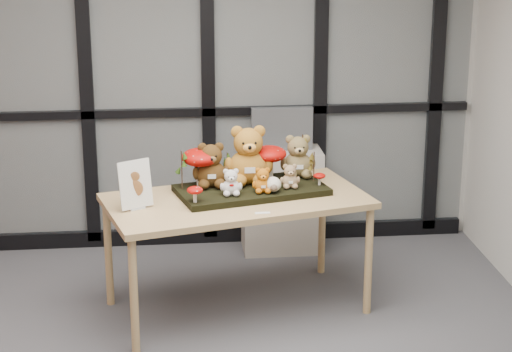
{
  "coord_description": "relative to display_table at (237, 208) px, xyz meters",
  "views": [
    {
      "loc": [
        0.1,
        -4.35,
        2.65
      ],
      "look_at": [
        0.68,
        1.19,
        0.93
      ],
      "focal_mm": 65.0,
      "sensor_mm": 36.0,
      "label": 1
    }
  ],
  "objects": [
    {
      "name": "sprig_green_mid_left",
      "position": [
        -0.2,
        0.19,
        0.22
      ],
      "size": [
        0.05,
        0.05,
        0.22
      ],
      "primitive_type": null,
      "color": "#19350C",
      "rests_on": "diorama_tray"
    },
    {
      "name": "sprig_green_far_left",
      "position": [
        -0.34,
        0.1,
        0.23
      ],
      "size": [
        0.05,
        0.05,
        0.25
      ],
      "primitive_type": null,
      "color": "#19350C",
      "rests_on": "diorama_tray"
    },
    {
      "name": "glass_partition",
      "position": [
        -0.56,
        1.24,
        0.71
      ],
      "size": [
        4.9,
        0.06,
        2.78
      ],
      "color": "#2D383F",
      "rests_on": "floor"
    },
    {
      "name": "cabinet",
      "position": [
        0.43,
        1.02,
        -0.31
      ],
      "size": [
        0.59,
        0.34,
        0.79
      ],
      "primitive_type": "cube",
      "color": "#AEA79B",
      "rests_on": "floor"
    },
    {
      "name": "mushroom_front_left",
      "position": [
        -0.27,
        -0.18,
        0.16
      ],
      "size": [
        0.1,
        0.1,
        0.11
      ],
      "primitive_type": null,
      "color": "#9D0905",
      "rests_on": "diorama_tray"
    },
    {
      "name": "bear_pooh_yellow",
      "position": [
        0.09,
        0.19,
        0.32
      ],
      "size": [
        0.39,
        0.36,
        0.42
      ],
      "primitive_type": null,
      "rotation": [
        0.0,
        0.0,
        0.26
      ],
      "color": "#AD7022",
      "rests_on": "diorama_tray"
    },
    {
      "name": "sprig_dry_mid_right",
      "position": [
        0.53,
        0.18,
        0.21
      ],
      "size": [
        0.05,
        0.05,
        0.2
      ],
      "primitive_type": null,
      "color": "brown",
      "rests_on": "diorama_tray"
    },
    {
      "name": "bear_white_bow",
      "position": [
        -0.04,
        -0.05,
        0.2
      ],
      "size": [
        0.17,
        0.16,
        0.19
      ],
      "primitive_type": null,
      "rotation": [
        0.0,
        0.0,
        0.26
      ],
      "color": "white",
      "rests_on": "diorama_tray"
    },
    {
      "name": "mushroom_back_left",
      "position": [
        -0.22,
        0.16,
        0.24
      ],
      "size": [
        0.25,
        0.25,
        0.27
      ],
      "primitive_type": null,
      "color": "#9D0905",
      "rests_on": "diorama_tray"
    },
    {
      "name": "diorama_tray",
      "position": [
        0.1,
        0.09,
        0.09
      ],
      "size": [
        1.03,
        0.7,
        0.04
      ],
      "primitive_type": "cube",
      "rotation": [
        0.0,
        0.0,
        0.26
      ],
      "color": "black",
      "rests_on": "display_table"
    },
    {
      "name": "mushroom_front_right",
      "position": [
        0.55,
        0.09,
        0.15
      ],
      "size": [
        0.08,
        0.08,
        0.09
      ],
      "primitive_type": null,
      "color": "#9D0905",
      "rests_on": "diorama_tray"
    },
    {
      "name": "label_card",
      "position": [
        0.13,
        -0.3,
        0.07
      ],
      "size": [
        0.09,
        0.03,
        0.0
      ],
      "primitive_type": "cube",
      "color": "white",
      "rests_on": "display_table"
    },
    {
      "name": "sprig_green_centre",
      "position": [
        -0.04,
        0.24,
        0.2
      ],
      "size": [
        0.05,
        0.05,
        0.19
      ],
      "primitive_type": null,
      "color": "#19350C",
      "rests_on": "diorama_tray"
    },
    {
      "name": "display_table",
      "position": [
        0.0,
        0.0,
        0.0
      ],
      "size": [
        1.8,
        1.21,
        0.77
      ],
      "rotation": [
        0.0,
        0.0,
        0.26
      ],
      "color": "tan",
      "rests_on": "floor"
    },
    {
      "name": "sign_holder",
      "position": [
        -0.63,
        -0.15,
        0.21
      ],
      "size": [
        0.21,
        0.15,
        0.31
      ],
      "rotation": [
        0.0,
        0.0,
        0.5
      ],
      "color": "silver",
      "rests_on": "display_table"
    },
    {
      "name": "bear_small_yellow",
      "position": [
        0.16,
        -0.02,
        0.2
      ],
      "size": [
        0.16,
        0.15,
        0.18
      ],
      "primitive_type": null,
      "rotation": [
        0.0,
        0.0,
        0.26
      ],
      "color": "#C66610",
      "rests_on": "diorama_tray"
    },
    {
      "name": "plush_cream_hedgehog",
      "position": [
        0.23,
        -0.02,
        0.16
      ],
      "size": [
        0.1,
        0.09,
        0.11
      ],
      "primitive_type": null,
      "rotation": [
        0.0,
        0.0,
        0.26
      ],
      "color": "#F0EACE",
      "rests_on": "diorama_tray"
    },
    {
      "name": "mushroom_back_right",
      "position": [
        0.24,
        0.24,
        0.23
      ],
      "size": [
        0.23,
        0.23,
        0.25
      ],
      "primitive_type": null,
      "color": "#9D0905",
      "rests_on": "diorama_tray"
    },
    {
      "name": "sprig_dry_far_right",
      "position": [
        0.47,
        0.29,
        0.25
      ],
      "size": [
        0.05,
        0.05,
        0.29
      ],
      "primitive_type": null,
      "color": "brown",
      "rests_on": "diorama_tray"
    },
    {
      "name": "bear_tan_back",
      "position": [
        0.44,
        0.3,
        0.26
      ],
      "size": [
        0.29,
        0.27,
        0.31
      ],
      "primitive_type": null,
      "rotation": [
        0.0,
        0.0,
        0.26
      ],
      "color": "olive",
      "rests_on": "diorama_tray"
    },
    {
      "name": "bear_beige_small",
      "position": [
        0.35,
        0.06,
        0.19
      ],
      "size": [
        0.16,
        0.15,
        0.17
      ],
      "primitive_type": null,
      "rotation": [
        0.0,
        0.0,
        0.26
      ],
      "color": "#A07E58",
      "rests_on": "diorama_tray"
    },
    {
      "name": "bear_brown_medium",
      "position": [
        -0.15,
        0.15,
        0.27
      ],
      "size": [
        0.29,
        0.27,
        0.32
      ],
      "primitive_type": null,
      "rotation": [
        0.0,
        0.0,
        0.26
      ],
      "color": "#482D10",
      "rests_on": "diorama_tray"
    },
    {
      "name": "monitor",
      "position": [
        0.43,
        1.04,
        0.24
      ],
      "size": [
        0.46,
        0.05,
        0.32
      ],
      "color": "#505358",
      "rests_on": "cabinet"
    },
    {
      "name": "room_shell",
      "position": [
        -0.56,
        -1.23,
        0.98
      ],
      "size": [
        5.0,
        5.0,
        5.0
      ],
      "color": "beige",
      "rests_on": "floor"
    }
  ]
}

